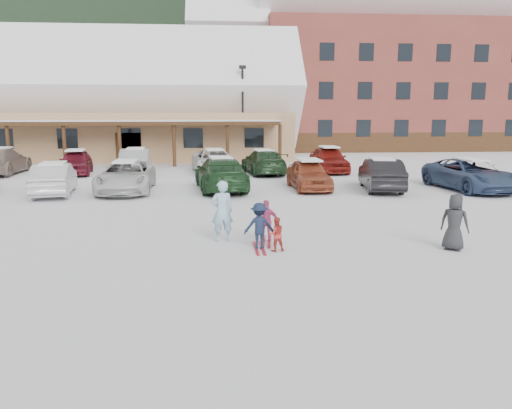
{
  "coord_description": "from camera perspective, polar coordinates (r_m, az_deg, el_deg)",
  "views": [
    {
      "loc": [
        -0.89,
        -13.33,
        3.69
      ],
      "look_at": [
        0.3,
        1.0,
        1.0
      ],
      "focal_mm": 35.0,
      "sensor_mm": 36.0,
      "label": 1
    }
  ],
  "objects": [
    {
      "name": "conifer_4",
      "position": [
        68.88,
        26.28,
        11.9
      ],
      "size": [
        5.06,
        5.06,
        11.73
      ],
      "color": "black",
      "rests_on": "ground"
    },
    {
      "name": "parked_car_3",
      "position": [
        23.72,
        -4.03,
        3.52
      ],
      "size": [
        2.75,
        5.56,
        1.55
      ],
      "primitive_type": "imported",
      "rotation": [
        0.0,
        0.0,
        3.25
      ],
      "color": "#1C3F1F",
      "rests_on": "ground"
    },
    {
      "name": "skis_child_magenta",
      "position": [
        14.32,
        1.21,
        -4.27
      ],
      "size": [
        0.39,
        1.41,
        0.03
      ],
      "primitive_type": "cube",
      "rotation": [
        0.0,
        0.0,
        3.0
      ],
      "color": "#A51723",
      "rests_on": "ground"
    },
    {
      "name": "toddler_red",
      "position": [
        13.33,
        2.3,
        -3.41
      ],
      "size": [
        0.5,
        0.41,
        0.93
      ],
      "primitive_type": "imported",
      "rotation": [
        0.0,
        0.0,
        3.28
      ],
      "color": "red",
      "rests_on": "ground"
    },
    {
      "name": "child_magenta",
      "position": [
        14.18,
        1.22,
        -1.93
      ],
      "size": [
        0.75,
        0.4,
        1.23
      ],
      "primitive_type": "imported",
      "rotation": [
        0.0,
        0.0,
        3.0
      ],
      "color": "#C23F71",
      "rests_on": "ground"
    },
    {
      "name": "parked_car_4",
      "position": [
        24.1,
        6.04,
        3.44
      ],
      "size": [
        1.81,
        4.23,
        1.43
      ],
      "primitive_type": "imported",
      "rotation": [
        0.0,
        0.0,
        0.03
      ],
      "color": "#A44B2C",
      "rests_on": "ground"
    },
    {
      "name": "parked_car_5",
      "position": [
        24.38,
        14.09,
        3.34
      ],
      "size": [
        2.23,
        4.7,
        1.49
      ],
      "primitive_type": "imported",
      "rotation": [
        0.0,
        0.0,
        2.99
      ],
      "color": "black",
      "rests_on": "ground"
    },
    {
      "name": "day_lodge",
      "position": [
        42.07,
        -16.15,
        10.53
      ],
      "size": [
        29.12,
        12.5,
        10.38
      ],
      "color": "tan",
      "rests_on": "ground"
    },
    {
      "name": "parked_car_6",
      "position": [
        25.79,
        23.25,
        3.15
      ],
      "size": [
        3.01,
        5.52,
        1.47
      ],
      "primitive_type": "imported",
      "rotation": [
        0.0,
        0.0,
        0.11
      ],
      "color": "#35486D",
      "rests_on": "ground"
    },
    {
      "name": "parked_car_8",
      "position": [
        31.6,
        -19.88,
        4.58
      ],
      "size": [
        2.33,
        4.46,
        1.45
      ],
      "primitive_type": "imported",
      "rotation": [
        0.0,
        0.0,
        0.15
      ],
      "color": "maroon",
      "rests_on": "ground"
    },
    {
      "name": "parked_car_9",
      "position": [
        30.6,
        -13.54,
        4.82
      ],
      "size": [
        1.97,
        4.77,
        1.54
      ],
      "primitive_type": "imported",
      "rotation": [
        0.0,
        0.0,
        3.22
      ],
      "color": "#A2A3A6",
      "rests_on": "ground"
    },
    {
      "name": "parked_car_1",
      "position": [
        24.07,
        -22.08,
        2.71
      ],
      "size": [
        2.16,
        4.51,
        1.43
      ],
      "primitive_type": "imported",
      "rotation": [
        0.0,
        0.0,
        3.3
      ],
      "color": "silver",
      "rests_on": "ground"
    },
    {
      "name": "child_navy",
      "position": [
        13.5,
        0.37,
        -2.47
      ],
      "size": [
        0.83,
        0.48,
        1.28
      ],
      "primitive_type": "imported",
      "rotation": [
        0.0,
        0.0,
        3.15
      ],
      "color": "#141F38",
      "rests_on": "ground"
    },
    {
      "name": "parked_car_2",
      "position": [
        23.91,
        -14.63,
        3.12
      ],
      "size": [
        2.58,
        5.26,
        1.44
      ],
      "primitive_type": "imported",
      "rotation": [
        0.0,
        0.0,
        0.04
      ],
      "color": "silver",
      "rests_on": "ground"
    },
    {
      "name": "parked_car_7",
      "position": [
        33.29,
        -27.14,
        4.42
      ],
      "size": [
        2.33,
        5.45,
        1.57
      ],
      "primitive_type": "imported",
      "rotation": [
        0.0,
        0.0,
        3.17
      ],
      "color": "gray",
      "rests_on": "ground"
    },
    {
      "name": "skis_child_navy",
      "position": [
        13.65,
        0.37,
        -5.02
      ],
      "size": [
        0.21,
        1.4,
        0.03
      ],
      "primitive_type": "cube",
      "rotation": [
        0.0,
        0.0,
        3.15
      ],
      "color": "#A51723",
      "rests_on": "ground"
    },
    {
      "name": "bystander_dark",
      "position": [
        14.38,
        21.75,
        -1.89
      ],
      "size": [
        0.89,
        0.85,
        1.54
      ],
      "primitive_type": "imported",
      "rotation": [
        0.0,
        0.0,
        2.47
      ],
      "color": "#28292B",
      "rests_on": "ground"
    },
    {
      "name": "parked_car_11",
      "position": [
        29.91,
        0.86,
        4.88
      ],
      "size": [
        2.61,
        5.13,
        1.43
      ],
      "primitive_type": "imported",
      "rotation": [
        0.0,
        0.0,
        3.27
      ],
      "color": "#213E21",
      "rests_on": "ground"
    },
    {
      "name": "forested_hillside",
      "position": [
        99.51,
        -4.44,
        19.41
      ],
      "size": [
        300.0,
        70.0,
        38.0
      ],
      "primitive_type": "cube",
      "color": "black",
      "rests_on": "ground"
    },
    {
      "name": "conifer_3",
      "position": [
        57.76,
        2.14,
        12.0
      ],
      "size": [
        3.96,
        3.96,
        9.18
      ],
      "color": "black",
      "rests_on": "ground"
    },
    {
      "name": "parked_car_10",
      "position": [
        30.25,
        -4.75,
        4.93
      ],
      "size": [
        3.04,
        5.48,
        1.45
      ],
      "primitive_type": "imported",
      "rotation": [
        0.0,
        0.0,
        0.12
      ],
      "color": "white",
      "rests_on": "ground"
    },
    {
      "name": "lamp_post",
      "position": [
        37.04,
        -1.53,
        10.89
      ],
      "size": [
        0.5,
        0.25,
        6.95
      ],
      "color": "black",
      "rests_on": "ground"
    },
    {
      "name": "alpine_hotel",
      "position": [
        53.74,
        12.11,
        15.64
      ],
      "size": [
        31.48,
        14.01,
        21.48
      ],
      "color": "brown",
      "rests_on": "ground"
    },
    {
      "name": "ground",
      "position": [
        13.85,
        -0.9,
        -4.85
      ],
      "size": [
        160.0,
        160.0,
        0.0
      ],
      "primitive_type": "plane",
      "color": "white",
      "rests_on": "ground"
    },
    {
      "name": "adult_skier",
      "position": [
        14.26,
        -3.91,
        -0.76
      ],
      "size": [
        0.72,
        0.54,
        1.77
      ],
      "primitive_type": "imported",
      "rotation": [
        0.0,
        0.0,
        3.33
      ],
      "color": "#92C0D5",
      "rests_on": "ground"
    },
    {
      "name": "parked_car_12",
      "position": [
        31.11,
        8.32,
        5.12
      ],
      "size": [
        1.91,
        4.62,
        1.56
      ],
      "primitive_type": "imported",
      "rotation": [
        0.0,
        0.0,
        0.01
      ],
      "color": "maroon",
      "rests_on": "ground"
    }
  ]
}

